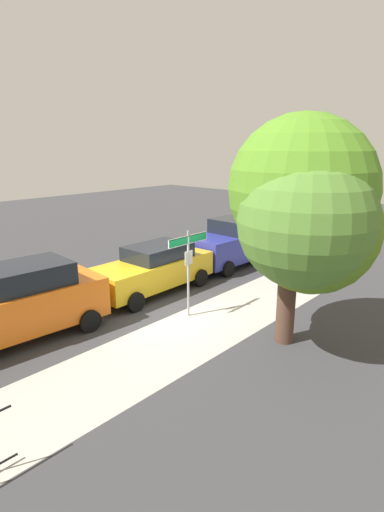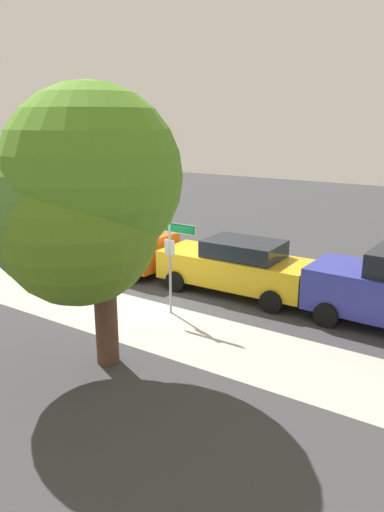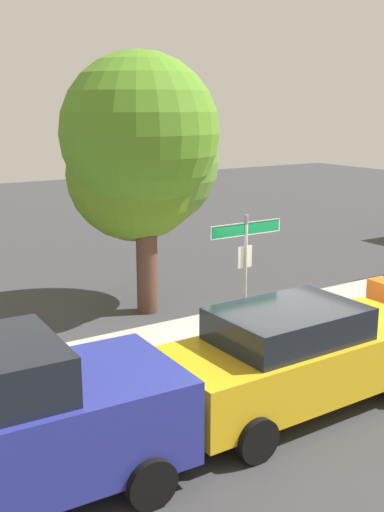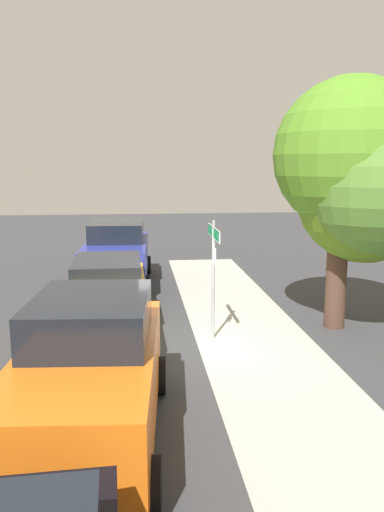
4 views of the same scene
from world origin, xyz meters
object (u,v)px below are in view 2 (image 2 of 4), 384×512
(street_sign, at_px, (170,245))
(car_yellow, at_px, (237,266))
(shade_tree, at_px, (79,201))
(car_black, at_px, (36,225))
(car_orange, at_px, (116,240))

(street_sign, xyz_separation_m, car_yellow, (-0.76, -2.37, -1.07))
(shade_tree, xyz_separation_m, car_yellow, (-0.42, -5.84, -2.75))
(shade_tree, distance_m, car_black, 11.41)
(car_yellow, relative_size, car_orange, 1.04)
(shade_tree, relative_size, car_black, 1.34)
(shade_tree, bearing_deg, car_yellow, -94.08)
(street_sign, xyz_separation_m, car_black, (8.85, -2.72, -1.02))
(car_orange, bearing_deg, car_black, -0.33)
(street_sign, bearing_deg, car_yellow, -107.74)
(street_sign, height_order, shade_tree, shade_tree)
(street_sign, bearing_deg, shade_tree, 95.64)
(car_orange, height_order, car_black, car_orange)
(shade_tree, bearing_deg, car_black, -33.97)
(shade_tree, height_order, car_yellow, shade_tree)
(car_orange, bearing_deg, car_yellow, -175.45)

